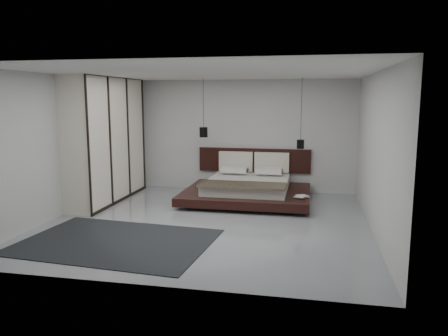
% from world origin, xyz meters
% --- Properties ---
extents(floor, '(6.00, 6.00, 0.00)m').
position_xyz_m(floor, '(0.00, 0.00, 0.00)').
color(floor, gray).
rests_on(floor, ground).
extents(ceiling, '(6.00, 6.00, 0.00)m').
position_xyz_m(ceiling, '(0.00, 0.00, 2.80)').
color(ceiling, white).
rests_on(ceiling, wall_back).
extents(wall_back, '(6.00, 0.00, 6.00)m').
position_xyz_m(wall_back, '(0.00, 3.00, 1.40)').
color(wall_back, beige).
rests_on(wall_back, floor).
extents(wall_front, '(6.00, 0.00, 6.00)m').
position_xyz_m(wall_front, '(0.00, -3.00, 1.40)').
color(wall_front, beige).
rests_on(wall_front, floor).
extents(wall_left, '(0.00, 6.00, 6.00)m').
position_xyz_m(wall_left, '(-3.00, 0.00, 1.40)').
color(wall_left, beige).
rests_on(wall_left, floor).
extents(wall_right, '(0.00, 6.00, 6.00)m').
position_xyz_m(wall_right, '(3.00, 0.00, 1.40)').
color(wall_right, beige).
rests_on(wall_right, floor).
extents(lattice_screen, '(0.05, 0.90, 2.60)m').
position_xyz_m(lattice_screen, '(-2.95, 2.45, 1.30)').
color(lattice_screen, black).
rests_on(lattice_screen, floor).
extents(bed, '(2.83, 2.41, 1.09)m').
position_xyz_m(bed, '(0.48, 1.91, 0.29)').
color(bed, black).
rests_on(bed, floor).
extents(book_lower, '(0.32, 0.36, 0.03)m').
position_xyz_m(book_lower, '(1.65, 1.24, 0.28)').
color(book_lower, '#99724C').
rests_on(book_lower, bed).
extents(book_upper, '(0.32, 0.35, 0.02)m').
position_xyz_m(book_upper, '(1.63, 1.21, 0.30)').
color(book_upper, '#99724C').
rests_on(book_upper, book_lower).
extents(pendant_left, '(0.20, 0.20, 1.40)m').
position_xyz_m(pendant_left, '(-0.68, 2.36, 1.53)').
color(pendant_left, black).
rests_on(pendant_left, ceiling).
extents(pendant_right, '(0.17, 0.17, 1.62)m').
position_xyz_m(pendant_right, '(1.65, 2.36, 1.29)').
color(pendant_right, black).
rests_on(pendant_right, ceiling).
extents(wardrobe, '(0.68, 2.90, 2.85)m').
position_xyz_m(wardrobe, '(-2.70, 1.26, 1.42)').
color(wardrobe, '#EEE5CF').
rests_on(wardrobe, floor).
extents(rug, '(3.23, 2.43, 0.01)m').
position_xyz_m(rug, '(-1.20, -1.51, 0.01)').
color(rug, black).
rests_on(rug, floor).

